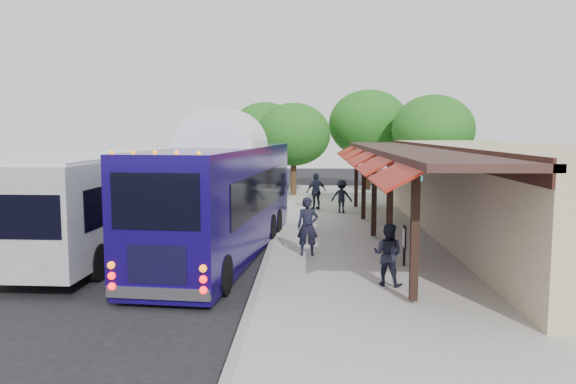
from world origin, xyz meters
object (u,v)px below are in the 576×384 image
(coach_bus, at_px, (223,193))
(ped_b, at_px, (388,254))
(ped_c, at_px, (316,191))
(ped_d, at_px, (342,196))
(city_bus, at_px, (111,196))
(ped_a, at_px, (308,226))
(sign_board, at_px, (404,239))

(coach_bus, height_order, ped_b, coach_bus)
(coach_bus, bearing_deg, ped_c, 78.03)
(ped_b, xyz_separation_m, ped_d, (-0.45, 12.81, -0.01))
(city_bus, relative_size, ped_b, 7.76)
(city_bus, distance_m, ped_a, 7.11)
(ped_c, relative_size, ped_d, 1.15)
(coach_bus, relative_size, sign_board, 10.33)
(ped_d, xyz_separation_m, sign_board, (1.22, -10.72, -0.00))
(coach_bus, relative_size, ped_a, 6.54)
(ped_d, bearing_deg, ped_c, -29.04)
(ped_c, bearing_deg, ped_a, 62.08)
(ped_a, distance_m, ped_d, 9.52)
(city_bus, xyz_separation_m, ped_d, (8.51, 7.78, -0.90))
(sign_board, bearing_deg, ped_b, -107.06)
(sign_board, bearing_deg, ped_a, 157.92)
(ped_d, height_order, sign_board, ped_d)
(coach_bus, xyz_separation_m, ped_d, (4.40, 8.76, -1.11))
(ped_a, relative_size, ped_c, 1.01)
(coach_bus, distance_m, ped_b, 6.41)
(coach_bus, height_order, ped_a, coach_bus)
(ped_b, height_order, ped_d, ped_b)
(city_bus, height_order, ped_b, city_bus)
(coach_bus, xyz_separation_m, city_bus, (-4.10, 0.98, -0.21))
(ped_d, bearing_deg, ped_b, 104.50)
(coach_bus, distance_m, ped_d, 9.87)
(coach_bus, relative_size, ped_b, 7.54)
(coach_bus, distance_m, ped_c, 10.39)
(city_bus, relative_size, ped_d, 7.81)
(city_bus, bearing_deg, sign_board, -15.08)
(ped_c, distance_m, ped_d, 1.63)
(ped_a, bearing_deg, sign_board, -27.04)
(city_bus, relative_size, ped_c, 6.77)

